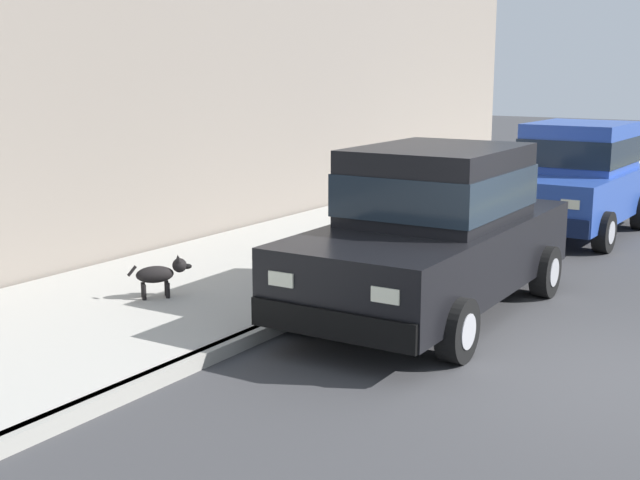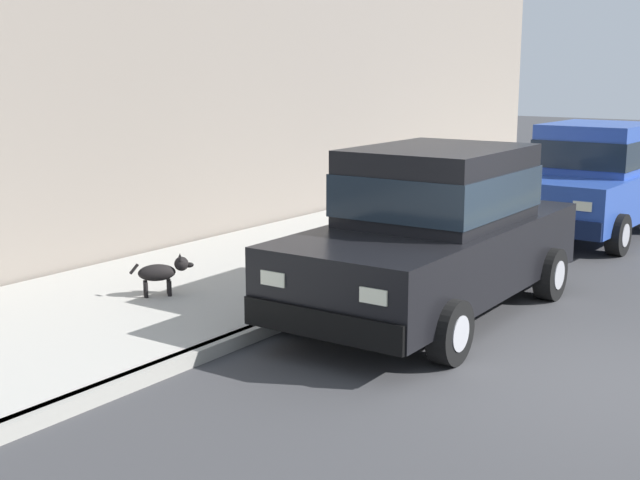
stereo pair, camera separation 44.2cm
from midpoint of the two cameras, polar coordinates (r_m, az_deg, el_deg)
ground_plane at (r=8.40m, az=16.65°, el=-8.38°), size 80.00×80.00×0.00m
curb at (r=9.69m, az=-1.84°, el=-4.79°), size 0.16×64.00×0.14m
sidewalk at (r=10.78m, az=-9.75°, el=-3.26°), size 3.60×64.00×0.14m
car_black_sedan at (r=9.71m, az=6.42°, el=0.73°), size 2.10×4.63×1.92m
car_blue_hatchback at (r=14.92m, az=16.02°, el=4.10°), size 2.00×3.83×1.88m
dog_black at (r=10.12m, az=-11.91°, el=-2.21°), size 0.53×0.61×0.49m
building_facade at (r=15.33m, az=-4.12°, el=10.14°), size 0.50×20.00×4.85m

